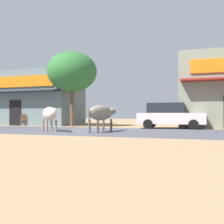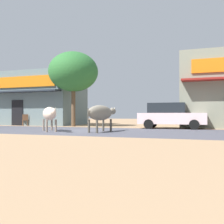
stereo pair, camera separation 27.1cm
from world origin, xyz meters
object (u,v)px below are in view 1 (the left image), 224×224
cow_near_brown (50,114)px  roadside_tree (72,72)px  parked_hatchback_car (169,115)px  cafe_chair_near_tree (23,119)px  cow_far_dark (101,113)px  pedestrian_by_shop (218,115)px

cow_near_brown → roadside_tree: bearing=104.8°
parked_hatchback_car → cafe_chair_near_tree: 11.58m
cow_far_dark → cafe_chair_near_tree: cow_far_dark is taller
pedestrian_by_shop → cafe_chair_near_tree: pedestrian_by_shop is taller
roadside_tree → parked_hatchback_car: size_ratio=1.34×
cow_far_dark → pedestrian_by_shop: bearing=43.4°
parked_hatchback_car → pedestrian_by_shop: size_ratio=2.77×
parked_hatchback_car → cow_far_dark: size_ratio=1.57×
cafe_chair_near_tree → parked_hatchback_car: bearing=-2.5°
cow_near_brown → pedestrian_by_shop: bearing=34.7°
cow_far_dark → parked_hatchback_car: bearing=55.9°
roadside_tree → pedestrian_by_shop: bearing=3.3°
parked_hatchback_car → cafe_chair_near_tree: size_ratio=4.59×
cow_near_brown → cafe_chair_near_tree: size_ratio=2.61×
cow_far_dark → pedestrian_by_shop: (6.03, 5.70, -0.09)m
parked_hatchback_car → cow_far_dark: 5.41m
roadside_tree → cow_far_dark: 7.37m
parked_hatchback_car → cafe_chair_near_tree: parked_hatchback_car is taller
cow_far_dark → cafe_chair_near_tree: 9.89m
cafe_chair_near_tree → roadside_tree: bearing=1.9°
cow_near_brown → cow_far_dark: cow_far_dark is taller
cow_near_brown → pedestrian_by_shop: (8.82, 6.11, -0.05)m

